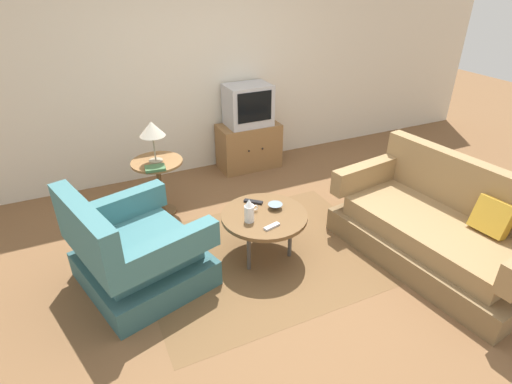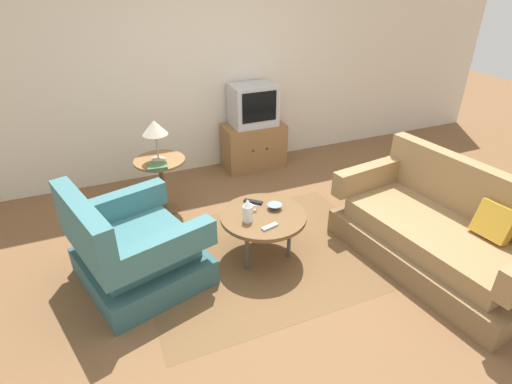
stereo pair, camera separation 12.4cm
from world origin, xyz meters
The scene contains 16 objects.
ground_plane centered at (0.00, 0.00, 0.00)m, with size 16.00×16.00×0.00m, color brown.
back_wall centered at (0.00, 2.32, 1.35)m, with size 9.00×0.12×2.70m, color beige.
area_rug centered at (-0.12, 0.17, 0.00)m, with size 2.21×1.76×0.00m, color brown.
armchair centered at (-1.26, 0.28, 0.30)m, with size 1.17×1.20×0.91m.
couch centered at (1.30, -0.53, 0.30)m, with size 1.14×1.91×0.90m.
coffee_table centered at (-0.12, 0.17, 0.42)m, with size 0.78×0.78×0.46m.
side_table centered at (-0.80, 1.33, 0.45)m, with size 0.53×0.53×0.63m.
tv_stand centered at (0.55, 2.01, 0.30)m, with size 0.80×0.45×0.59m.
television centered at (0.55, 2.02, 0.85)m, with size 0.57×0.41×0.52m.
table_lamp centered at (-0.81, 1.31, 0.97)m, with size 0.26×0.26×0.43m.
vase centered at (-0.29, 0.12, 0.56)m, with size 0.09×0.09×0.22m.
mug centered at (-0.23, 0.24, 0.50)m, with size 0.12×0.08×0.08m.
bowl centered at (0.01, 0.21, 0.48)m, with size 0.13×0.13×0.05m.
tv_remote_dark centered at (-0.13, 0.39, 0.47)m, with size 0.16×0.15×0.02m.
tv_remote_silver centered at (-0.16, -0.05, 0.47)m, with size 0.16×0.08×0.02m.
book centered at (-0.86, 1.14, 0.64)m, with size 0.21×0.17×0.03m.
Camera 1 is at (-1.50, -2.61, 2.41)m, focal length 28.71 mm.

